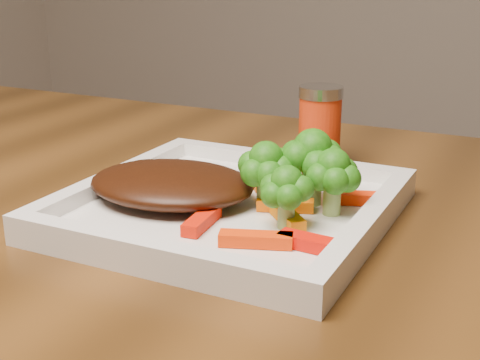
% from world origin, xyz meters
% --- Properties ---
extents(plate, '(0.27, 0.27, 0.01)m').
position_xyz_m(plate, '(0.07, -0.07, 0.76)').
color(plate, white).
rests_on(plate, dining_table).
extents(steak, '(0.17, 0.14, 0.03)m').
position_xyz_m(steak, '(0.02, -0.08, 0.78)').
color(steak, '#371608').
rests_on(steak, plate).
extents(broccoli_0, '(0.08, 0.08, 0.07)m').
position_xyz_m(broccoli_0, '(0.13, -0.04, 0.80)').
color(broccoli_0, '#156711').
rests_on(broccoli_0, plate).
extents(broccoli_1, '(0.07, 0.07, 0.06)m').
position_xyz_m(broccoli_1, '(0.16, -0.05, 0.79)').
color(broccoli_1, '#346611').
rests_on(broccoli_1, plate).
extents(broccoli_2, '(0.06, 0.06, 0.06)m').
position_xyz_m(broccoli_2, '(0.14, -0.10, 0.79)').
color(broccoli_2, '#1B7012').
rests_on(broccoli_2, plate).
extents(broccoli_3, '(0.07, 0.07, 0.06)m').
position_xyz_m(broccoli_3, '(0.10, -0.06, 0.79)').
color(broccoli_3, '#1A6110').
rests_on(broccoli_3, plate).
extents(carrot_0, '(0.06, 0.03, 0.01)m').
position_xyz_m(carrot_0, '(0.13, -0.14, 0.77)').
color(carrot_0, '#EF3503').
rests_on(carrot_0, plate).
extents(carrot_1, '(0.06, 0.02, 0.01)m').
position_xyz_m(carrot_1, '(0.17, -0.13, 0.77)').
color(carrot_1, red).
rests_on(carrot_1, plate).
extents(carrot_2, '(0.02, 0.05, 0.01)m').
position_xyz_m(carrot_2, '(0.07, -0.13, 0.77)').
color(carrot_2, red).
rests_on(carrot_2, plate).
extents(carrot_3, '(0.06, 0.03, 0.01)m').
position_xyz_m(carrot_3, '(0.17, -0.02, 0.77)').
color(carrot_3, '#FF2E04').
rests_on(carrot_3, plate).
extents(carrot_4, '(0.05, 0.04, 0.01)m').
position_xyz_m(carrot_4, '(0.10, -0.01, 0.77)').
color(carrot_4, '#FF6504').
rests_on(carrot_4, plate).
extents(carrot_5, '(0.04, 0.05, 0.01)m').
position_xyz_m(carrot_5, '(0.13, -0.09, 0.77)').
color(carrot_5, orange).
rests_on(carrot_5, plate).
extents(carrot_6, '(0.05, 0.03, 0.01)m').
position_xyz_m(carrot_6, '(0.12, -0.06, 0.77)').
color(carrot_6, '#FA6604').
rests_on(carrot_6, plate).
extents(spice_shaker, '(0.06, 0.06, 0.09)m').
position_xyz_m(spice_shaker, '(0.09, 0.10, 0.80)').
color(spice_shaker, red).
rests_on(spice_shaker, dining_table).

